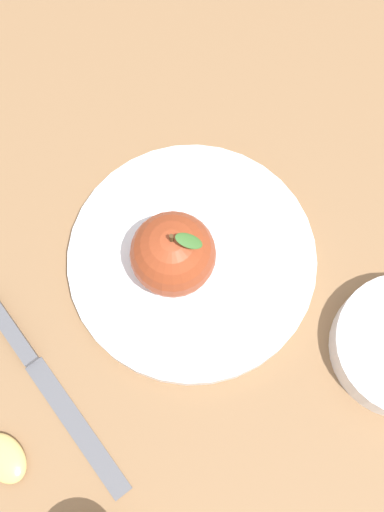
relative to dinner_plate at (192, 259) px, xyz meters
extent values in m
plane|color=olive|center=(-0.01, -0.04, -0.01)|extent=(2.40, 2.40, 0.00)
cylinder|color=white|center=(0.00, 0.00, 0.00)|extent=(0.24, 0.24, 0.02)
torus|color=white|center=(0.00, 0.00, 0.00)|extent=(0.24, 0.24, 0.01)
sphere|color=#9E3D1E|center=(-0.01, -0.01, 0.05)|extent=(0.08, 0.08, 0.08)
cylinder|color=#4C3319|center=(-0.01, -0.01, 0.09)|extent=(0.00, 0.00, 0.01)
ellipsoid|color=#386628|center=(0.00, -0.01, 0.09)|extent=(0.02, 0.01, 0.01)
cube|color=#59595E|center=(-0.06, -0.17, -0.01)|extent=(0.12, 0.10, 0.00)
cube|color=#59595E|center=(-0.15, -0.10, 0.00)|extent=(0.08, 0.06, 0.01)
ellipsoid|color=#D8B766|center=(-0.11, -0.21, 0.00)|extent=(0.06, 0.06, 0.01)
camera|label=1|loc=(0.04, -0.18, 0.59)|focal=45.53mm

